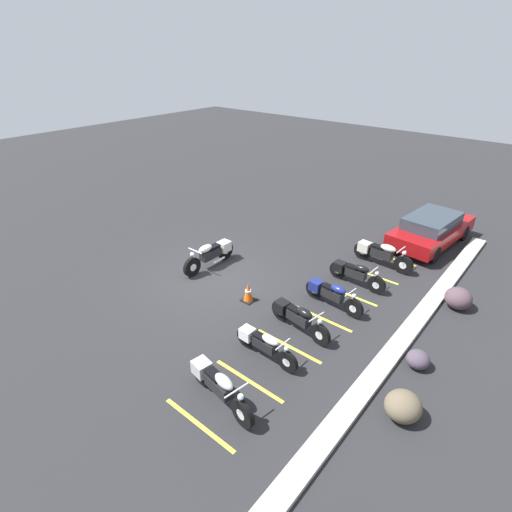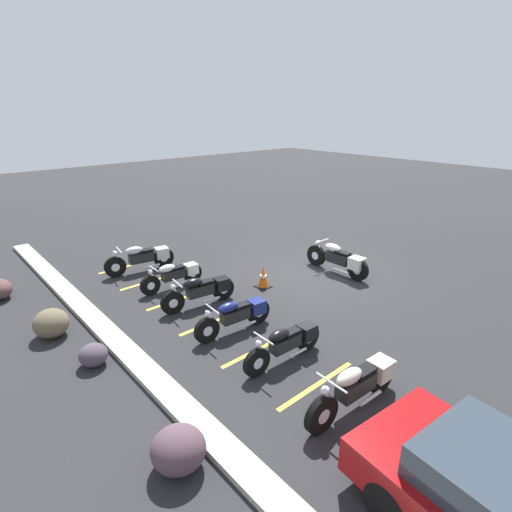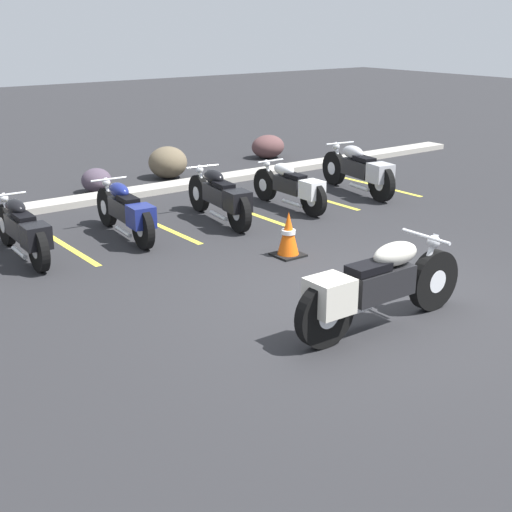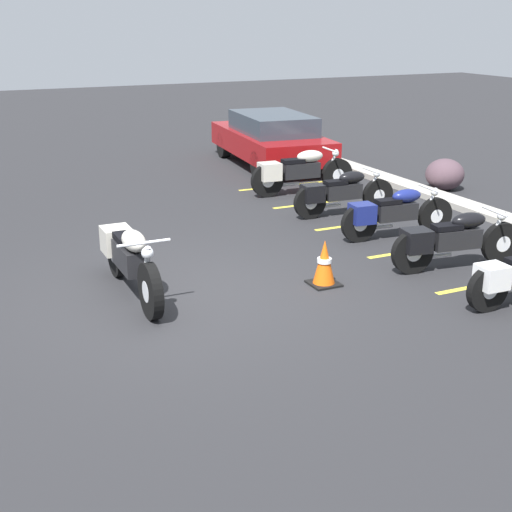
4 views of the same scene
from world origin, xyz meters
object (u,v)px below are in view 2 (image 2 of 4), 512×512
at_px(parked_bike_0, 358,385).
at_px(landscape_rock_1, 51,323).
at_px(motorcycle_cream_featured, 339,259).
at_px(parked_bike_3, 202,290).
at_px(landscape_rock_0, 93,355).
at_px(parked_bike_2, 237,315).
at_px(traffic_cone, 263,277).
at_px(parked_bike_1, 287,342).
at_px(landscape_rock_3, 178,449).
at_px(parked_bike_5, 143,258).
at_px(parked_bike_4, 175,274).

bearing_deg(parked_bike_0, landscape_rock_1, -58.19).
relative_size(motorcycle_cream_featured, landscape_rock_1, 2.94).
xyz_separation_m(parked_bike_3, landscape_rock_0, (-0.72, 3.20, -0.21)).
relative_size(parked_bike_2, traffic_cone, 3.21).
bearing_deg(parked_bike_1, parked_bike_2, -86.37).
height_order(landscape_rock_0, landscape_rock_3, landscape_rock_3).
height_order(parked_bike_0, parked_bike_2, parked_bike_0).
distance_m(motorcycle_cream_featured, parked_bike_5, 6.29).
bearing_deg(parked_bike_5, landscape_rock_0, 61.31).
bearing_deg(parked_bike_1, landscape_rock_0, -36.97).
bearing_deg(traffic_cone, parked_bike_0, 155.77).
height_order(parked_bike_1, landscape_rock_0, parked_bike_1).
relative_size(parked_bike_0, parked_bike_2, 1.11).
distance_m(parked_bike_0, parked_bike_4, 6.53).
distance_m(parked_bike_3, parked_bike_4, 1.47).
xyz_separation_m(motorcycle_cream_featured, parked_bike_0, (-3.99, 4.67, -0.02)).
bearing_deg(parked_bike_4, landscape_rock_3, 61.26).
bearing_deg(parked_bike_2, landscape_rock_0, -11.85).
xyz_separation_m(parked_bike_0, parked_bike_3, (5.06, -0.17, -0.04)).
height_order(parked_bike_5, landscape_rock_0, parked_bike_5).
bearing_deg(landscape_rock_0, parked_bike_2, -106.73).
height_order(landscape_rock_0, landscape_rock_1, landscape_rock_1).
xyz_separation_m(parked_bike_0, landscape_rock_0, (4.33, 3.03, -0.24)).
height_order(parked_bike_1, parked_bike_2, parked_bike_2).
bearing_deg(parked_bike_0, parked_bike_3, -88.79).
height_order(parked_bike_0, parked_bike_5, parked_bike_0).
bearing_deg(parked_bike_0, parked_bike_1, -89.59).
distance_m(landscape_rock_0, traffic_cone, 5.23).
bearing_deg(traffic_cone, landscape_rock_3, 126.54).
bearing_deg(parked_bike_4, parked_bike_0, 89.66).
bearing_deg(landscape_rock_0, traffic_cone, -84.44).
bearing_deg(parked_bike_5, landscape_rock_3, 76.40).
bearing_deg(parked_bike_1, parked_bike_5, -88.02).
relative_size(parked_bike_5, landscape_rock_3, 2.75).
relative_size(parked_bike_0, traffic_cone, 3.56).
bearing_deg(motorcycle_cream_featured, landscape_rock_1, 75.55).
height_order(parked_bike_3, landscape_rock_0, parked_bike_3).
distance_m(parked_bike_5, landscape_rock_0, 5.06).
bearing_deg(parked_bike_5, motorcycle_cream_featured, 146.13).
bearing_deg(parked_bike_4, parked_bike_5, -84.89).
distance_m(parked_bike_4, landscape_rock_0, 3.92).
height_order(parked_bike_4, landscape_rock_3, parked_bike_4).
bearing_deg(motorcycle_cream_featured, parked_bike_3, 76.94).
xyz_separation_m(parked_bike_5, landscape_rock_1, (-2.21, 3.43, -0.14)).
height_order(parked_bike_2, parked_bike_5, parked_bike_5).
bearing_deg(motorcycle_cream_featured, traffic_cone, 71.42).
bearing_deg(landscape_rock_3, parked_bike_2, -51.66).
xyz_separation_m(parked_bike_0, parked_bike_4, (6.53, -0.21, -0.07)).
bearing_deg(parked_bike_2, parked_bike_4, -88.19).
bearing_deg(parked_bike_2, parked_bike_1, 96.42).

